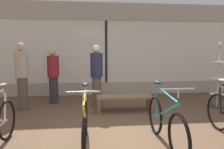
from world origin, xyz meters
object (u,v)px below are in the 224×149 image
(customer_by_window, at_px, (97,74))
(customer_mid_floor, at_px, (53,75))
(bicycle_right, at_px, (165,122))
(customer_near_rack, at_px, (22,75))
(accessory_rack, at_px, (218,80))
(display_bench, at_px, (125,99))
(bicycle_left, at_px, (85,124))

(customer_by_window, distance_m, customer_mid_floor, 1.35)
(bicycle_right, relative_size, customer_near_rack, 0.97)
(bicycle_right, distance_m, customer_near_rack, 3.84)
(accessory_rack, bearing_deg, display_bench, -175.06)
(customer_mid_floor, bearing_deg, accessory_rack, -10.40)
(accessory_rack, bearing_deg, customer_mid_floor, 169.60)
(accessory_rack, bearing_deg, customer_near_rack, 177.35)
(bicycle_left, bearing_deg, display_bench, 62.49)
(bicycle_left, xyz_separation_m, accessory_rack, (3.60, 2.04, 0.36))
(customer_by_window, bearing_deg, customer_mid_floor, 159.30)
(accessory_rack, xyz_separation_m, customer_near_rack, (-5.30, 0.25, 0.19))
(bicycle_left, distance_m, display_bench, 2.04)
(bicycle_left, xyz_separation_m, bicycle_right, (1.29, -0.08, 0.02))
(display_bench, relative_size, customer_by_window, 0.82)
(customer_near_rack, height_order, customer_mid_floor, customer_near_rack)
(bicycle_right, relative_size, accessory_rack, 0.95)
(customer_near_rack, bearing_deg, customer_by_window, 3.66)
(display_bench, xyz_separation_m, customer_mid_floor, (-1.95, 1.08, 0.51))
(bicycle_right, height_order, customer_mid_floor, customer_mid_floor)
(bicycle_right, distance_m, accessory_rack, 3.16)
(accessory_rack, height_order, customer_by_window, accessory_rack)
(display_bench, height_order, customer_by_window, customer_by_window)
(customer_by_window, xyz_separation_m, customer_mid_floor, (-1.26, 0.48, -0.05))
(customer_near_rack, distance_m, customer_mid_floor, 0.92)
(customer_near_rack, bearing_deg, bicycle_right, -38.33)
(accessory_rack, xyz_separation_m, customer_mid_floor, (-4.61, 0.85, 0.11))
(accessory_rack, relative_size, customer_near_rack, 1.02)
(customer_near_rack, bearing_deg, accessory_rack, -2.65)
(bicycle_right, relative_size, customer_by_window, 1.00)
(bicycle_right, bearing_deg, bicycle_left, 176.65)
(display_bench, bearing_deg, accessory_rack, 4.94)
(bicycle_left, relative_size, customer_by_window, 0.96)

